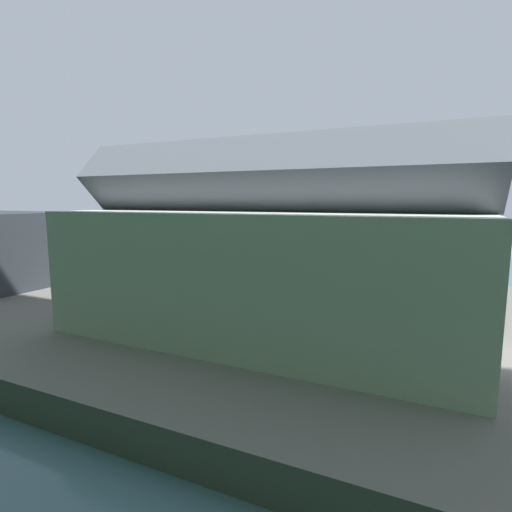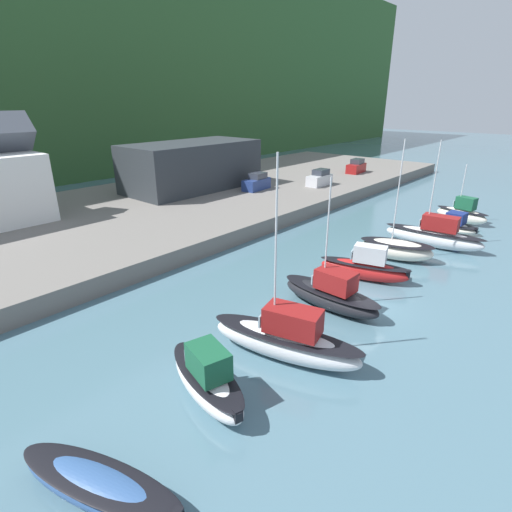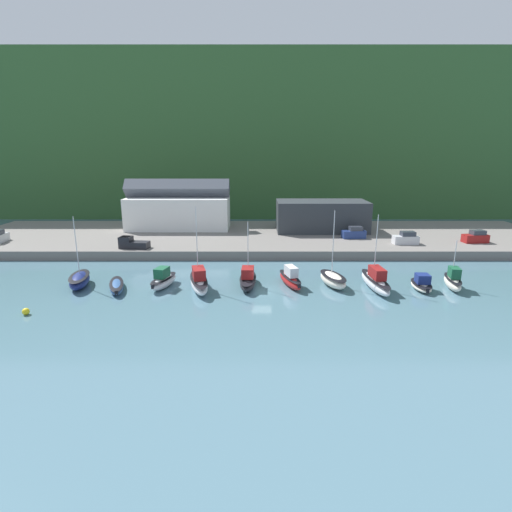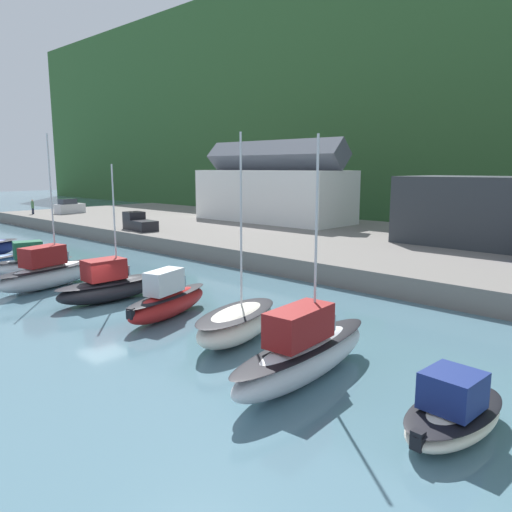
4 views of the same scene
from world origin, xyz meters
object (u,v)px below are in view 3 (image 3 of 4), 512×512
at_px(parked_car_2, 353,233).
at_px(parked_car_3, 405,238).
at_px(parked_car_0, 474,237).
at_px(moored_boat_4, 247,280).
at_px(moored_boat_9, 451,280).
at_px(pickup_truck_0, 131,243).
at_px(mooring_buoy_0, 24,312).
at_px(moored_boat_5, 289,279).
at_px(moored_boat_2, 162,280).
at_px(moored_boat_3, 198,281).
at_px(moored_boat_6, 332,279).
at_px(moored_boat_1, 115,286).
at_px(moored_boat_0, 78,280).
at_px(moored_boat_7, 374,281).
at_px(moored_boat_8, 420,284).

xyz_separation_m(parked_car_2, parked_car_3, (7.79, -4.69, 0.00)).
bearing_deg(parked_car_2, parked_car_0, -106.24).
distance_m(moored_boat_4, moored_boat_9, 26.00).
distance_m(pickup_truck_0, mooring_buoy_0, 24.48).
bearing_deg(moored_boat_5, moored_boat_2, 165.81).
relative_size(moored_boat_2, pickup_truck_0, 1.24).
xyz_separation_m(moored_boat_3, parked_car_2, (25.10, 23.78, 1.32)).
xyz_separation_m(moored_boat_6, moored_boat_9, (15.01, -1.00, 0.18)).
distance_m(parked_car_0, pickup_truck_0, 58.74).
bearing_deg(moored_boat_1, moored_boat_4, -14.53).
xyz_separation_m(pickup_truck_0, mooring_buoy_0, (-4.26, -24.02, -1.96)).
bearing_deg(moored_boat_0, moored_boat_9, -14.51).
xyz_separation_m(moored_boat_5, moored_boat_7, (10.61, -1.42, 0.13)).
bearing_deg(pickup_truck_0, moored_boat_9, -102.04).
distance_m(moored_boat_9, pickup_truck_0, 47.97).
height_order(moored_boat_2, parked_car_3, parked_car_3).
distance_m(moored_boat_9, parked_car_2, 24.50).
bearing_deg(moored_boat_2, moored_boat_0, -165.84).
height_order(moored_boat_4, pickup_truck_0, moored_boat_4).
bearing_deg(moored_boat_1, parked_car_3, 5.57).
bearing_deg(parked_car_3, pickup_truck_0, 92.07).
distance_m(moored_boat_0, moored_boat_8, 43.62).
bearing_deg(moored_boat_4, moored_boat_7, -1.67).
bearing_deg(moored_boat_3, moored_boat_6, -9.58).
height_order(moored_boat_3, parked_car_3, moored_boat_3).
height_order(moored_boat_1, moored_boat_5, moored_boat_5).
bearing_deg(parked_car_0, moored_boat_6, 117.90).
xyz_separation_m(moored_boat_4, parked_car_0, (39.27, 19.12, 1.44)).
xyz_separation_m(moored_boat_1, mooring_buoy_0, (-7.03, -7.96, -0.14)).
relative_size(parked_car_2, pickup_truck_0, 0.89).
xyz_separation_m(moored_boat_6, parked_car_3, (15.75, 17.73, 1.54)).
xyz_separation_m(moored_boat_7, mooring_buoy_0, (-39.66, -8.00, -0.75)).
distance_m(moored_boat_3, moored_boat_6, 17.20).
relative_size(moored_boat_3, parked_car_2, 2.40).
bearing_deg(moored_boat_2, pickup_truck_0, 134.86).
xyz_separation_m(moored_boat_1, moored_boat_6, (27.54, 1.40, 0.38)).
height_order(moored_boat_7, parked_car_3, moored_boat_7).
distance_m(moored_boat_0, mooring_buoy_0, 9.34).
bearing_deg(moored_boat_5, parked_car_2, 42.74).
relative_size(moored_boat_6, moored_boat_7, 1.04).
distance_m(moored_boat_2, parked_car_3, 41.79).
relative_size(moored_boat_3, moored_boat_5, 1.54).
height_order(moored_boat_7, moored_boat_8, moored_boat_7).
xyz_separation_m(moored_boat_9, parked_car_3, (0.75, 18.74, 1.36)).
distance_m(moored_boat_4, mooring_buoy_0, 25.26).
distance_m(moored_boat_6, moored_boat_7, 5.27).
height_order(moored_boat_4, parked_car_2, moored_boat_4).
xyz_separation_m(moored_boat_2, parked_car_3, (37.58, 18.23, 1.44)).
distance_m(moored_boat_2, moored_boat_9, 36.83).
bearing_deg(moored_boat_0, moored_boat_4, -13.82).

